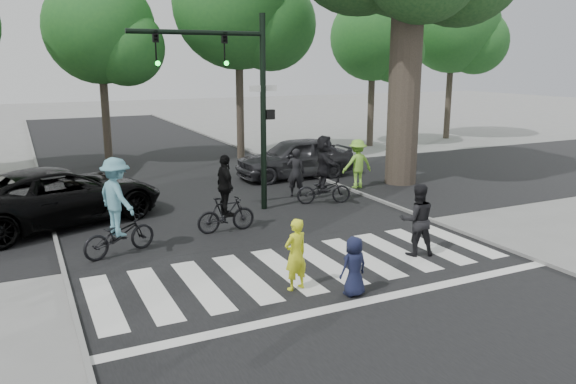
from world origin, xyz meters
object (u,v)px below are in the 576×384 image
(pedestrian_child, at_px, (354,266))
(cyclist_left, at_px, (118,213))
(cyclist_right, at_px, (324,173))
(cyclist_mid, at_px, (226,201))
(car_suv, at_px, (59,196))
(car_grey, at_px, (295,158))
(pedestrian_adult, at_px, (417,220))
(traffic_signal, at_px, (237,86))
(pedestrian_woman, at_px, (296,254))

(pedestrian_child, height_order, cyclist_left, cyclist_left)
(cyclist_right, bearing_deg, pedestrian_child, -114.71)
(cyclist_mid, bearing_deg, car_suv, 144.79)
(car_suv, xyz_separation_m, car_grey, (9.09, 2.97, -0.01))
(pedestrian_adult, bearing_deg, pedestrian_child, 46.61)
(cyclist_left, bearing_deg, traffic_signal, 31.15)
(traffic_signal, bearing_deg, pedestrian_child, -91.91)
(traffic_signal, bearing_deg, cyclist_right, -4.09)
(cyclist_right, relative_size, car_grey, 0.48)
(pedestrian_child, distance_m, car_grey, 11.82)
(pedestrian_child, distance_m, cyclist_left, 5.97)
(pedestrian_child, height_order, cyclist_mid, cyclist_mid)
(pedestrian_child, bearing_deg, pedestrian_woman, -46.61)
(pedestrian_woman, xyz_separation_m, car_grey, (5.10, 10.28, 0.06))
(cyclist_right, bearing_deg, cyclist_mid, -158.17)
(pedestrian_adult, height_order, car_suv, pedestrian_adult)
(pedestrian_child, distance_m, pedestrian_adult, 3.04)
(traffic_signal, distance_m, cyclist_mid, 3.67)
(traffic_signal, height_order, cyclist_left, traffic_signal)
(pedestrian_child, xyz_separation_m, cyclist_mid, (-0.84, 5.22, 0.27))
(pedestrian_child, height_order, pedestrian_adult, pedestrian_adult)
(pedestrian_child, relative_size, cyclist_left, 0.51)
(pedestrian_woman, bearing_deg, car_grey, -130.56)
(cyclist_left, height_order, car_suv, cyclist_left)
(pedestrian_woman, distance_m, pedestrian_adult, 3.65)
(traffic_signal, xyz_separation_m, car_suv, (-5.14, 1.07, -3.07))
(cyclist_left, height_order, cyclist_mid, cyclist_left)
(cyclist_left, distance_m, car_grey, 10.29)
(traffic_signal, height_order, pedestrian_child, traffic_signal)
(pedestrian_woman, bearing_deg, cyclist_right, -138.06)
(traffic_signal, bearing_deg, pedestrian_woman, -100.45)
(car_suv, bearing_deg, car_grey, -92.25)
(traffic_signal, height_order, car_grey, traffic_signal)
(cyclist_mid, distance_m, car_suv, 4.98)
(car_suv, bearing_deg, cyclist_right, -119.37)
(pedestrian_child, xyz_separation_m, cyclist_left, (-3.81, 4.57, 0.42))
(pedestrian_woman, bearing_deg, cyclist_mid, -105.18)
(pedestrian_child, bearing_deg, cyclist_left, -56.50)
(pedestrian_woman, height_order, cyclist_left, cyclist_left)
(traffic_signal, relative_size, pedestrian_adult, 3.39)
(traffic_signal, bearing_deg, pedestrian_adult, -66.48)
(pedestrian_woman, relative_size, pedestrian_adult, 0.86)
(pedestrian_woman, bearing_deg, traffic_signal, -114.63)
(cyclist_mid, xyz_separation_m, cyclist_right, (3.97, 1.59, 0.13))
(cyclist_left, relative_size, cyclist_mid, 1.11)
(pedestrian_child, height_order, cyclist_right, cyclist_right)
(traffic_signal, xyz_separation_m, car_grey, (3.95, 4.04, -3.08))
(pedestrian_woman, xyz_separation_m, pedestrian_child, (0.92, -0.78, -0.14))
(pedestrian_child, bearing_deg, cyclist_right, -121.00)
(cyclist_left, bearing_deg, cyclist_mid, 12.26)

